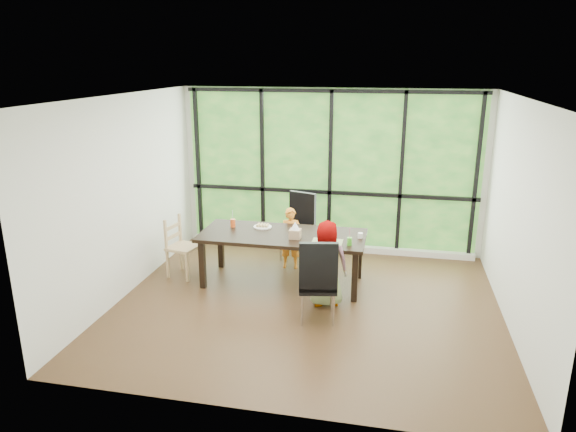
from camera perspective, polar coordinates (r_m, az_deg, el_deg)
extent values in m
plane|color=black|center=(7.03, 2.05, -9.67)|extent=(5.00, 5.00, 0.00)
plane|color=silver|center=(8.71, 4.67, 4.92)|extent=(5.00, 0.00, 5.00)
cube|color=#1F4C1D|center=(8.69, 4.65, 4.89)|extent=(4.80, 0.02, 2.65)
cube|color=silver|center=(8.97, 4.39, -3.36)|extent=(4.80, 0.12, 0.10)
cube|color=black|center=(7.54, -0.59, -4.66)|extent=(2.36, 1.04, 0.75)
cube|color=black|center=(8.37, 0.96, -1.26)|extent=(0.58, 0.58, 1.08)
cube|color=black|center=(6.46, 3.25, -6.88)|extent=(0.54, 0.54, 1.08)
cube|color=tan|center=(7.92, -11.36, -3.36)|extent=(0.48, 0.49, 0.90)
imported|color=orange|center=(8.06, 0.32, -2.44)|extent=(0.38, 0.27, 0.96)
imported|color=gray|center=(6.84, 4.10, -5.20)|extent=(0.64, 0.50, 1.15)
cube|color=tan|center=(7.09, 4.30, -2.86)|extent=(0.41, 0.30, 0.01)
cylinder|color=white|center=(7.70, -2.80, -1.19)|extent=(0.27, 0.27, 0.02)
cylinder|color=white|center=(7.09, 4.21, -2.84)|extent=(0.21, 0.21, 0.01)
cylinder|color=#EF5920|center=(7.74, -6.04, -0.76)|extent=(0.07, 0.07, 0.12)
cylinder|color=green|center=(7.00, 6.74, -2.76)|extent=(0.07, 0.07, 0.11)
cylinder|color=white|center=(7.30, 7.92, -2.13)|extent=(0.07, 0.07, 0.07)
cube|color=tan|center=(7.21, 0.79, -1.96)|extent=(0.15, 0.15, 0.13)
cylinder|color=white|center=(7.71, -6.07, -0.06)|extent=(0.01, 0.04, 0.20)
cylinder|color=pink|center=(6.97, 6.76, -2.04)|extent=(0.01, 0.04, 0.20)
cone|color=white|center=(7.17, 0.79, -1.05)|extent=(0.12, 0.12, 0.11)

